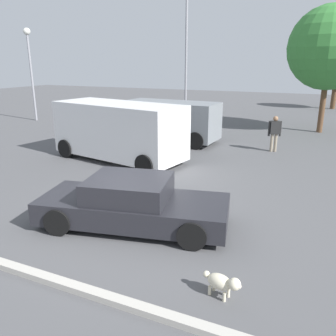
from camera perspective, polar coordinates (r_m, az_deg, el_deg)
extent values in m
plane|color=#515154|center=(8.79, -6.20, -8.81)|extent=(80.00, 80.00, 0.00)
cube|color=#232328|center=(8.45, -5.66, -6.68)|extent=(4.75, 2.64, 0.54)
cube|color=#232328|center=(8.29, -6.42, -3.30)|extent=(2.18, 1.96, 0.50)
cube|color=slate|center=(8.06, -0.39, -3.79)|extent=(0.37, 1.45, 0.42)
cube|color=slate|center=(8.60, -12.07, -2.81)|extent=(0.37, 1.45, 0.42)
cylinder|color=black|center=(8.93, 5.50, -6.11)|extent=(0.67, 0.35, 0.64)
cylinder|color=black|center=(7.47, 3.95, -10.95)|extent=(0.67, 0.35, 0.64)
cylinder|color=black|center=(9.74, -12.86, -4.47)|extent=(0.67, 0.35, 0.64)
cylinder|color=black|center=(8.41, -17.53, -8.38)|extent=(0.67, 0.35, 0.64)
ellipsoid|color=beige|center=(6.21, 8.43, -17.93)|extent=(0.49, 0.36, 0.26)
sphere|color=beige|center=(6.07, 10.84, -18.18)|extent=(0.21, 0.21, 0.21)
sphere|color=beige|center=(6.05, 11.48, -18.44)|extent=(0.09, 0.09, 0.09)
cylinder|color=beige|center=(6.33, 9.86, -19.45)|extent=(0.06, 0.06, 0.17)
cylinder|color=beige|center=(6.22, 9.19, -20.11)|extent=(0.06, 0.06, 0.17)
cylinder|color=beige|center=(6.43, 7.54, -18.64)|extent=(0.06, 0.06, 0.17)
cylinder|color=beige|center=(6.33, 6.84, -19.27)|extent=(0.06, 0.06, 0.17)
sphere|color=beige|center=(6.30, 6.31, -16.88)|extent=(0.12, 0.12, 0.12)
cube|color=white|center=(13.96, -8.05, 6.26)|extent=(5.66, 3.01, 2.06)
cube|color=slate|center=(12.25, 1.06, 7.08)|extent=(0.37, 1.72, 0.82)
cylinder|color=black|center=(13.63, 1.38, 2.42)|extent=(0.79, 0.39, 0.76)
cylinder|color=black|center=(12.11, -3.77, 0.51)|extent=(0.79, 0.39, 0.76)
cylinder|color=black|center=(16.25, -10.99, 4.52)|extent=(0.79, 0.39, 0.76)
cylinder|color=black|center=(15.00, -16.33, 3.10)|extent=(0.79, 0.39, 0.76)
cube|color=gray|center=(17.14, 0.48, 7.94)|extent=(4.70, 2.10, 1.73)
cube|color=slate|center=(18.21, -5.97, 9.60)|extent=(0.13, 1.59, 0.69)
cylinder|color=black|center=(17.35, -5.91, 5.59)|extent=(0.81, 0.29, 0.80)
cylinder|color=black|center=(18.83, -2.95, 6.56)|extent=(0.81, 0.29, 0.80)
cylinder|color=black|center=(15.78, 4.54, 4.48)|extent=(0.81, 0.29, 0.80)
cylinder|color=black|center=(17.39, 6.84, 5.59)|extent=(0.81, 0.29, 0.80)
cylinder|color=gray|center=(16.07, 17.19, 3.98)|extent=(0.13, 0.13, 0.79)
cylinder|color=gray|center=(16.02, 16.60, 4.00)|extent=(0.13, 0.13, 0.79)
cube|color=#262626|center=(15.91, 17.10, 6.36)|extent=(0.46, 0.37, 0.56)
cylinder|color=#262626|center=(15.98, 17.93, 6.15)|extent=(0.09, 0.09, 0.66)
cylinder|color=#262626|center=(15.86, 16.25, 6.22)|extent=(0.09, 0.09, 0.66)
sphere|color=#936B4C|center=(15.85, 17.23, 7.73)|extent=(0.21, 0.21, 0.21)
cube|color=#B7B2A8|center=(6.88, -18.34, -17.06)|extent=(7.94, 0.20, 0.12)
cylinder|color=gray|center=(22.16, 2.97, 16.82)|extent=(0.14, 0.14, 7.48)
cylinder|color=gray|center=(25.20, -21.38, 13.49)|extent=(0.14, 0.14, 5.50)
sphere|color=silver|center=(25.24, -22.12, 20.01)|extent=(0.44, 0.44, 0.44)
cylinder|color=brown|center=(32.66, 25.51, 10.50)|extent=(0.41, 0.41, 2.03)
cylinder|color=brown|center=(21.29, 23.94, 9.17)|extent=(0.30, 0.30, 2.86)
sphere|color=#387F38|center=(21.17, 24.98, 17.41)|extent=(4.38, 4.38, 4.38)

